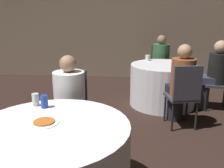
{
  "coord_description": "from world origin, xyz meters",
  "views": [
    {
      "loc": [
        0.83,
        -1.71,
        1.58
      ],
      "look_at": [
        0.62,
        0.93,
        0.83
      ],
      "focal_mm": 40.0,
      "sensor_mm": 36.0,
      "label": 1
    }
  ],
  "objects": [
    {
      "name": "chair_far_east",
      "position": [
        2.36,
        2.42,
        0.55
      ],
      "size": [
        0.46,
        0.46,
        0.92
      ],
      "rotation": [
        0.0,
        0.0,
        1.4
      ],
      "color": "#383842",
      "rests_on": "ground_plane"
    },
    {
      "name": "person_green_jacket",
      "position": [
        1.43,
        3.4,
        0.59
      ],
      "size": [
        0.35,
        0.51,
        1.16
      ],
      "rotation": [
        0.0,
        0.0,
        -3.19
      ],
      "color": "#4C4238",
      "rests_on": "ground_plane"
    },
    {
      "name": "soda_can_blue",
      "position": [
        0.03,
        0.42,
        0.79
      ],
      "size": [
        0.07,
        0.07,
        0.12
      ],
      "color": "#1E38A5",
      "rests_on": "table_near"
    },
    {
      "name": "table_far",
      "position": [
        1.39,
        2.58,
        0.36
      ],
      "size": [
        1.14,
        1.14,
        0.73
      ],
      "color": "silver",
      "rests_on": "ground_plane"
    },
    {
      "name": "person_floral_shirt",
      "position": [
        1.53,
        1.78,
        0.6
      ],
      "size": [
        0.37,
        0.5,
        1.18
      ],
      "rotation": [
        0.0,
        0.0,
        0.18
      ],
      "color": "black",
      "rests_on": "ground_plane"
    },
    {
      "name": "chair_near_north",
      "position": [
        0.11,
        1.09,
        0.55
      ],
      "size": [
        0.44,
        0.44,
        0.92
      ],
      "rotation": [
        0.0,
        0.0,
        -3.05
      ],
      "color": "#383842",
      "rests_on": "ground_plane"
    },
    {
      "name": "soda_can_silver",
      "position": [
        -0.07,
        0.47,
        0.79
      ],
      "size": [
        0.07,
        0.07,
        0.12
      ],
      "color": "silver",
      "rests_on": "table_near"
    },
    {
      "name": "person_black_shirt",
      "position": [
        2.2,
        2.45,
        0.59
      ],
      "size": [
        0.51,
        0.37,
        1.17
      ],
      "rotation": [
        0.0,
        0.0,
        1.4
      ],
      "color": "#33384C",
      "rests_on": "ground_plane"
    },
    {
      "name": "person_white_shirt",
      "position": [
        0.13,
        0.93,
        0.58
      ],
      "size": [
        0.38,
        0.52,
        1.13
      ],
      "rotation": [
        0.0,
        0.0,
        -3.05
      ],
      "color": "#282828",
      "rests_on": "ground_plane"
    },
    {
      "name": "chair_far_north",
      "position": [
        1.44,
        3.57,
        0.55
      ],
      "size": [
        0.42,
        0.42,
        0.92
      ],
      "rotation": [
        0.0,
        0.0,
        -3.19
      ],
      "color": "#383842",
      "rests_on": "ground_plane"
    },
    {
      "name": "pizza_plate_near",
      "position": [
        0.14,
        0.09,
        0.73
      ],
      "size": [
        0.24,
        0.24,
        0.02
      ],
      "color": "white",
      "rests_on": "table_near"
    },
    {
      "name": "table_near",
      "position": [
        0.21,
        0.05,
        0.36
      ],
      "size": [
        1.26,
        1.26,
        0.73
      ],
      "color": "white",
      "rests_on": "ground_plane"
    },
    {
      "name": "wall_back",
      "position": [
        0.0,
        4.59,
        1.4
      ],
      "size": [
        16.0,
        0.06,
        2.8
      ],
      "color": "gray",
      "rests_on": "ground_plane"
    },
    {
      "name": "cup_far",
      "position": [
        1.13,
        2.97,
        0.78
      ],
      "size": [
        0.09,
        0.09,
        0.1
      ],
      "color": "silver",
      "rests_on": "table_far"
    },
    {
      "name": "chair_far_south",
      "position": [
        1.56,
        1.61,
        0.55
      ],
      "size": [
        0.46,
        0.47,
        0.92
      ],
      "rotation": [
        0.0,
        0.0,
        0.18
      ],
      "color": "#383842",
      "rests_on": "ground_plane"
    }
  ]
}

